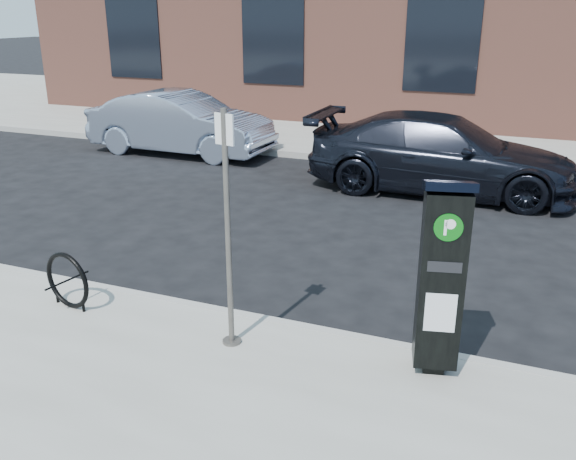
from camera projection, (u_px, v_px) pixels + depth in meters
The scene contains 9 objects.
ground at pixel (261, 328), 6.95m from camera, with size 120.00×120.00×0.00m, color black.
sidewalk_far at pixel (445, 122), 19.12m from camera, with size 60.00×12.00×0.15m, color gray.
curb_near at pixel (260, 323), 6.91m from camera, with size 60.00×0.12×0.16m, color #9E9B93.
curb_far at pixel (406, 165), 13.91m from camera, with size 60.00×0.12×0.16m, color #9E9B93.
parking_kiosk at pixel (441, 276), 5.56m from camera, with size 0.52×0.48×1.92m.
sign_pole at pixel (228, 234), 5.95m from camera, with size 0.21×0.19×2.43m.
bike_rack at pixel (67, 281), 7.01m from camera, with size 0.69×0.17×0.69m.
car_silver at pixel (181, 123), 15.09m from camera, with size 1.62×4.63×1.53m, color #8F9EB7.
car_dark at pixel (442, 154), 11.92m from camera, with size 2.12×5.21×1.51m, color black.
Camera 1 is at (2.60, -5.59, 3.43)m, focal length 38.00 mm.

